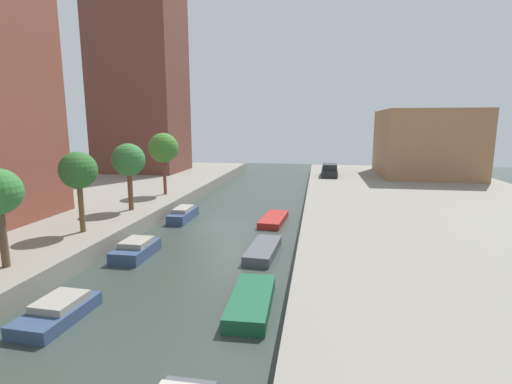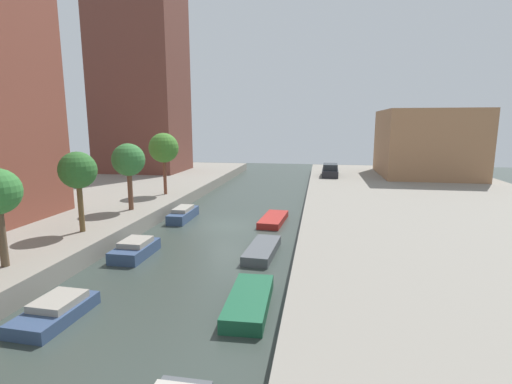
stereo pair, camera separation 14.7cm
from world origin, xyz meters
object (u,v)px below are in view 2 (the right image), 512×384
parked_car (330,171)px  street_tree_4 (164,148)px  street_tree_3 (128,161)px  moored_boat_left_3 (183,214)px  street_tree_2 (78,171)px  moored_boat_right_1 (249,301)px  apartment_tower_far (140,74)px  moored_boat_left_1 (56,311)px  moored_boat_right_2 (262,250)px  moored_boat_left_2 (135,249)px  moored_boat_right_3 (273,219)px  low_block_right (426,143)px

parked_car → street_tree_4: bearing=-135.5°
street_tree_3 → moored_boat_left_3: size_ratio=1.22×
street_tree_2 → moored_boat_right_1: (10.40, -5.30, -4.10)m
street_tree_2 → parked_car: street_tree_2 is taller
apartment_tower_far → moored_boat_left_1: (12.88, -33.96, -12.67)m
parked_car → moored_boat_left_3: parked_car is taller
parked_car → moored_boat_right_1: parked_car is taller
street_tree_2 → moored_boat_left_3: (3.17, 7.17, -3.96)m
street_tree_4 → moored_boat_right_2: (9.99, -10.81, -4.64)m
moored_boat_left_2 → moored_boat_right_2: bearing=12.1°
moored_boat_right_3 → street_tree_2: bearing=-142.7°
apartment_tower_far → moored_boat_right_3: size_ratio=5.58×
street_tree_3 → parked_car: (14.09, 19.86, -2.83)m
street_tree_3 → moored_boat_right_2: size_ratio=1.12×
street_tree_4 → parked_car: size_ratio=1.10×
low_block_right → moored_boat_left_1: size_ratio=3.68×
apartment_tower_far → moored_boat_left_3: bearing=-57.8°
street_tree_2 → moored_boat_left_1: (3.75, -7.26, -4.05)m
street_tree_3 → street_tree_4: bearing=90.0°
street_tree_2 → street_tree_4: size_ratio=0.86×
moored_boat_left_1 → moored_boat_left_3: bearing=92.3°
street_tree_2 → moored_boat_left_3: street_tree_2 is taller
moored_boat_left_1 → moored_boat_left_3: size_ratio=0.83×
low_block_right → moored_boat_right_2: 31.30m
parked_car → moored_boat_left_1: (-10.34, -32.66, -1.28)m
parked_car → moored_boat_right_1: size_ratio=1.16×
moored_boat_left_3 → apartment_tower_far: bearing=122.2°
low_block_right → moored_boat_right_2: (-14.88, -27.16, -4.48)m
apartment_tower_far → moored_boat_left_3: 26.28m
street_tree_3 → street_tree_4: street_tree_4 is taller
moored_boat_left_3 → moored_boat_right_3: bearing=2.4°
parked_car → moored_boat_left_2: (-10.66, -26.08, -1.21)m
low_block_right → parked_car: low_block_right is taller
street_tree_3 → moored_boat_left_3: bearing=27.3°
moored_boat_right_1 → apartment_tower_far: bearing=121.4°
moored_boat_left_1 → moored_boat_left_2: moored_boat_left_2 is taller
low_block_right → moored_boat_right_3: size_ratio=2.66×
street_tree_2 → parked_car: 29.18m
apartment_tower_far → low_block_right: apartment_tower_far is taller
apartment_tower_far → moored_boat_left_2: 32.66m
moored_boat_left_3 → moored_boat_right_2: bearing=-43.4°
street_tree_4 → moored_boat_right_2: 15.44m
moored_boat_right_3 → moored_boat_right_2: bearing=-88.1°
street_tree_4 → moored_boat_right_1: size_ratio=1.28×
low_block_right → moored_boat_left_3: low_block_right is taller
moored_boat_left_3 → moored_boat_left_2: bearing=-88.1°
low_block_right → moored_boat_right_1: low_block_right is taller
street_tree_3 → moored_boat_left_1: bearing=-73.7°
street_tree_2 → moored_boat_left_3: size_ratio=1.18×
moored_boat_left_3 → moored_boat_right_2: 9.40m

